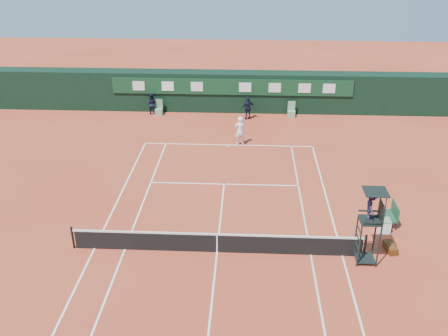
# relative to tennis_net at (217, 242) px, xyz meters

# --- Properties ---
(ground) EXTENTS (90.00, 90.00, 0.00)m
(ground) POSITION_rel_tennis_net_xyz_m (0.00, 0.00, -0.51)
(ground) COLOR #B7452B
(ground) RESTS_ON ground
(court_lines) EXTENTS (11.05, 23.85, 0.01)m
(court_lines) POSITION_rel_tennis_net_xyz_m (0.00, 0.00, -0.50)
(court_lines) COLOR white
(court_lines) RESTS_ON ground
(tennis_net) EXTENTS (12.90, 0.10, 1.10)m
(tennis_net) POSITION_rel_tennis_net_xyz_m (0.00, 0.00, 0.00)
(tennis_net) COLOR black
(tennis_net) RESTS_ON ground
(back_wall) EXTENTS (40.00, 1.65, 3.00)m
(back_wall) POSITION_rel_tennis_net_xyz_m (0.00, 18.74, 1.00)
(back_wall) COLOR black
(back_wall) RESTS_ON ground
(linesman_chair_left) EXTENTS (0.55, 0.50, 1.15)m
(linesman_chair_left) POSITION_rel_tennis_net_xyz_m (-5.50, 17.48, -0.19)
(linesman_chair_left) COLOR #629670
(linesman_chair_left) RESTS_ON ground
(linesman_chair_right) EXTENTS (0.55, 0.50, 1.15)m
(linesman_chair_right) POSITION_rel_tennis_net_xyz_m (4.50, 17.48, -0.19)
(linesman_chair_right) COLOR #61946B
(linesman_chair_right) RESTS_ON ground
(umpire_chair) EXTENTS (0.96, 0.95, 3.42)m
(umpire_chair) POSITION_rel_tennis_net_xyz_m (6.35, -0.33, 1.95)
(umpire_chair) COLOR black
(umpire_chair) RESTS_ON ground
(player_bench) EXTENTS (0.55, 1.20, 1.10)m
(player_bench) POSITION_rel_tennis_net_xyz_m (8.21, 2.71, 0.09)
(player_bench) COLOR #1A432C
(player_bench) RESTS_ON ground
(tennis_bag) EXTENTS (0.51, 0.92, 0.33)m
(tennis_bag) POSITION_rel_tennis_net_xyz_m (7.65, 0.49, -0.35)
(tennis_bag) COLOR black
(tennis_bag) RESTS_ON ground
(cooler) EXTENTS (0.57, 0.57, 0.65)m
(cooler) POSITION_rel_tennis_net_xyz_m (7.70, 2.03, -0.18)
(cooler) COLOR white
(cooler) RESTS_ON ground
(tennis_ball) EXTENTS (0.06, 0.06, 0.06)m
(tennis_ball) POSITION_rel_tennis_net_xyz_m (2.96, 8.96, -0.48)
(tennis_ball) COLOR #ACC82E
(tennis_ball) RESTS_ON ground
(player) EXTENTS (0.83, 0.68, 1.97)m
(player) POSITION_rel_tennis_net_xyz_m (0.75, 11.96, 0.47)
(player) COLOR white
(player) RESTS_ON ground
(ball_kid_left) EXTENTS (0.86, 0.70, 1.63)m
(ball_kid_left) POSITION_rel_tennis_net_xyz_m (-6.04, 17.54, 0.31)
(ball_kid_left) COLOR black
(ball_kid_left) RESTS_ON ground
(ball_kid_right) EXTENTS (1.10, 0.76, 1.73)m
(ball_kid_right) POSITION_rel_tennis_net_xyz_m (1.25, 16.77, 0.36)
(ball_kid_right) COLOR black
(ball_kid_right) RESTS_ON ground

